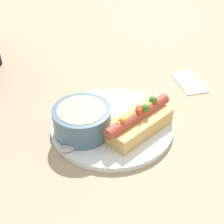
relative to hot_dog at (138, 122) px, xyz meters
The scene contains 6 objects.
ground_plane 0.07m from the hot_dog, 85.48° to the left, with size 4.00×4.00×0.00m, color tan.
dinner_plate 0.07m from the hot_dog, 85.48° to the left, with size 0.26×0.26×0.01m.
hot_dog is the anchor object (origin of this frame).
soup_bowl 0.11m from the hot_dog, 112.07° to the left, with size 0.12×0.12×0.06m.
spoon 0.12m from the hot_dog, 131.49° to the left, with size 0.14×0.11×0.01m.
napkin 0.26m from the hot_dog, 14.96° to the right, with size 0.12×0.11×0.01m.
Camera 1 is at (-0.48, -0.19, 0.43)m, focal length 50.00 mm.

